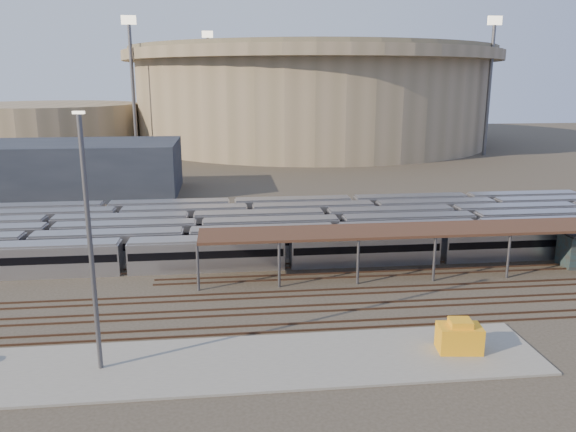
{
  "coord_description": "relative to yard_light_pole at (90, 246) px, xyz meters",
  "views": [
    {
      "loc": [
        -4.86,
        -55.17,
        21.88
      ],
      "look_at": [
        2.73,
        12.0,
        5.19
      ],
      "focal_mm": 35.0,
      "sensor_mm": 36.0,
      "label": 1
    }
  ],
  "objects": [
    {
      "name": "floodlight_2",
      "position": [
        84.78,
        114.71,
        10.64
      ],
      "size": [
        4.0,
        1.0,
        38.4
      ],
      "color": "#4F4E53",
      "rests_on": "ground"
    },
    {
      "name": "yellow_equipment",
      "position": [
        28.48,
        -0.39,
        -8.73
      ],
      "size": [
        3.69,
        2.56,
        2.16
      ],
      "primitive_type": "cube",
      "rotation": [
        0.0,
        0.0,
        -0.12
      ],
      "color": "orange",
      "rests_on": "apron"
    },
    {
      "name": "floodlight_0",
      "position": [
        -15.22,
        124.71,
        10.64
      ],
      "size": [
        4.0,
        1.0,
        38.4
      ],
      "color": "#4F4E53",
      "rests_on": "ground"
    },
    {
      "name": "empty_tracks",
      "position": [
        14.78,
        9.71,
        -9.92
      ],
      "size": [
        170.0,
        9.62,
        0.18
      ],
      "color": "#4C3323",
      "rests_on": "ground"
    },
    {
      "name": "secondary_arena",
      "position": [
        -45.22,
        144.71,
        -3.01
      ],
      "size": [
        56.0,
        56.0,
        14.0
      ],
      "primitive_type": "cylinder",
      "color": "gray",
      "rests_on": "ground"
    },
    {
      "name": "stadium",
      "position": [
        39.78,
        154.71,
        6.46
      ],
      "size": [
        124.0,
        124.0,
        32.5
      ],
      "color": "gray",
      "rests_on": "ground"
    },
    {
      "name": "inspection_shed",
      "position": [
        36.78,
        18.71,
        -5.03
      ],
      "size": [
        60.3,
        6.0,
        5.3
      ],
      "color": "#4F4E53",
      "rests_on": "ground"
    },
    {
      "name": "service_building",
      "position": [
        -20.22,
        69.71,
        -5.01
      ],
      "size": [
        42.0,
        20.0,
        10.0
      ],
      "primitive_type": "cube",
      "color": "#1E232D",
      "rests_on": "ground"
    },
    {
      "name": "ground",
      "position": [
        14.78,
        14.71,
        -10.01
      ],
      "size": [
        420.0,
        420.0,
        0.0
      ],
      "primitive_type": "plane",
      "color": "#383026",
      "rests_on": "ground"
    },
    {
      "name": "yard_light_pole",
      "position": [
        0.0,
        0.0,
        0.0
      ],
      "size": [
        0.82,
        0.36,
        19.46
      ],
      "color": "#4F4E53",
      "rests_on": "apron"
    },
    {
      "name": "subway_trains",
      "position": [
        12.7,
        33.21,
        -8.21
      ],
      "size": [
        130.86,
        23.9,
        3.6
      ],
      "color": "#AFAEB3",
      "rests_on": "ground"
    },
    {
      "name": "apron",
      "position": [
        9.78,
        -0.29,
        -9.91
      ],
      "size": [
        50.0,
        9.0,
        0.2
      ],
      "primitive_type": "cube",
      "color": "gray",
      "rests_on": "ground"
    },
    {
      "name": "floodlight_3",
      "position": [
        4.78,
        174.71,
        10.64
      ],
      "size": [
        4.0,
        1.0,
        38.4
      ],
      "color": "#4F4E53",
      "rests_on": "ground"
    }
  ]
}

